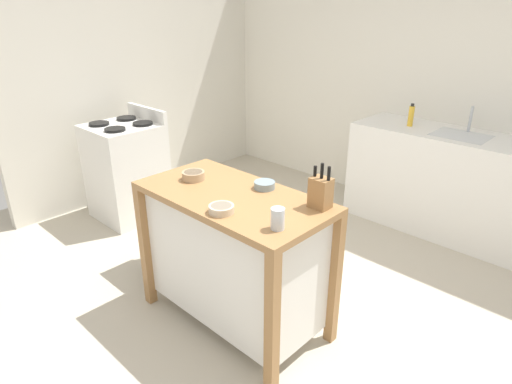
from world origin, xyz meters
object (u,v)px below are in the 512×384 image
object	(u,v)px
knife_block	(321,192)
kitchen_island	(234,253)
bowl_ceramic_small	(221,209)
trash_bin	(166,231)
bowl_ceramic_wide	(265,185)
sink_faucet	(470,119)
stove	(127,171)
bottle_dish_soap	(411,116)
drinking_cup	(278,219)
bowl_stoneware_deep	(193,175)

from	to	relation	value
knife_block	kitchen_island	bearing A→B (deg)	-156.56
bowl_ceramic_small	trash_bin	distance (m)	1.18
bowl_ceramic_wide	bowl_ceramic_small	xyz separation A→B (m)	(0.06, -0.40, -0.00)
kitchen_island	sink_faucet	world-z (taller)	sink_faucet
trash_bin	bowl_ceramic_small	bearing A→B (deg)	-16.04
kitchen_island	bowl_ceramic_small	xyz separation A→B (m)	(0.13, -0.21, 0.42)
bowl_ceramic_wide	stove	world-z (taller)	stove
bowl_ceramic_small	sink_faucet	xyz separation A→B (m)	(0.37, 2.53, 0.09)
bottle_dish_soap	kitchen_island	bearing A→B (deg)	-91.50
kitchen_island	knife_block	xyz separation A→B (m)	(0.47, 0.21, 0.49)
kitchen_island	bowl_ceramic_wide	size ratio (longest dim) A/B	9.45
kitchen_island	stove	distance (m)	1.90
drinking_cup	stove	size ratio (longest dim) A/B	0.11
knife_block	trash_bin	distance (m)	1.48
bowl_ceramic_wide	stove	size ratio (longest dim) A/B	0.12
bowl_stoneware_deep	trash_bin	world-z (taller)	bowl_stoneware_deep
stove	sink_faucet	bearing A→B (deg)	39.36
trash_bin	bottle_dish_soap	distance (m)	2.37
bottle_dish_soap	sink_faucet	bearing A→B (deg)	20.66
drinking_cup	stove	distance (m)	2.44
knife_block	bowl_stoneware_deep	world-z (taller)	knife_block
bowl_ceramic_small	sink_faucet	world-z (taller)	sink_faucet
kitchen_island	stove	bearing A→B (deg)	168.56
sink_faucet	stove	xyz separation A→B (m)	(-2.37, -1.95, -0.56)
drinking_cup	sink_faucet	bearing A→B (deg)	89.12
kitchen_island	bowl_ceramic_small	distance (m)	0.49
bowl_ceramic_wide	bowl_ceramic_small	bearing A→B (deg)	-81.98
stove	knife_block	bearing A→B (deg)	-4.20
bowl_ceramic_wide	bottle_dish_soap	xyz separation A→B (m)	(-0.02, 1.96, 0.07)
kitchen_island	drinking_cup	bearing A→B (deg)	-16.58
sink_faucet	stove	distance (m)	3.12
bowl_ceramic_wide	bowl_stoneware_deep	size ratio (longest dim) A/B	0.89
sink_faucet	bowl_ceramic_wide	bearing A→B (deg)	-101.40
bowl_stoneware_deep	bowl_ceramic_wide	bearing A→B (deg)	25.63
kitchen_island	sink_faucet	size ratio (longest dim) A/B	5.40
bowl_ceramic_small	drinking_cup	distance (m)	0.34
drinking_cup	stove	world-z (taller)	stove
bottle_dish_soap	bowl_ceramic_small	bearing A→B (deg)	-88.11
bowl_ceramic_small	drinking_cup	world-z (taller)	drinking_cup
sink_faucet	bowl_ceramic_small	bearing A→B (deg)	-98.39
kitchen_island	drinking_cup	size ratio (longest dim) A/B	10.75
bottle_dish_soap	bowl_stoneware_deep	bearing A→B (deg)	-100.49
bowl_stoneware_deep	stove	distance (m)	1.64
kitchen_island	bowl_stoneware_deep	bearing A→B (deg)	-178.26
knife_block	bottle_dish_soap	distance (m)	1.99
bowl_stoneware_deep	sink_faucet	world-z (taller)	sink_faucet
sink_faucet	drinking_cup	bearing A→B (deg)	-90.88
bowl_ceramic_small	trash_bin	size ratio (longest dim) A/B	0.22
sink_faucet	bottle_dish_soap	world-z (taller)	sink_faucet
bowl_stoneware_deep	bottle_dish_soap	distance (m)	2.20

